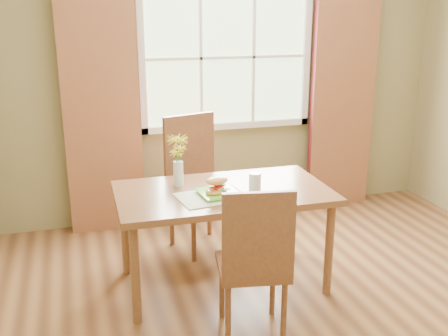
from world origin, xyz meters
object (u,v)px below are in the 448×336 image
object	(u,v)px
water_glass	(255,182)
chair_far	(195,176)
dining_table	(223,200)
croissant_sandwich	(217,186)
flower_vase	(178,156)
chair_near	(255,258)

from	to	relation	value
water_glass	chair_far	bearing A→B (deg)	106.61
dining_table	water_glass	distance (m)	0.26
croissant_sandwich	water_glass	xyz separation A→B (m)	(0.28, 0.04, -0.02)
croissant_sandwich	flower_vase	distance (m)	0.39
dining_table	flower_vase	world-z (taller)	flower_vase
chair_near	flower_vase	world-z (taller)	flower_vase
dining_table	croissant_sandwich	world-z (taller)	croissant_sandwich
dining_table	croissant_sandwich	xyz separation A→B (m)	(-0.08, -0.12, 0.15)
dining_table	chair_far	world-z (taller)	chair_far
chair_far	water_glass	xyz separation A→B (m)	(0.23, -0.79, 0.17)
chair_near	chair_far	xyz separation A→B (m)	(-0.01, 1.42, 0.07)
dining_table	chair_far	bearing A→B (deg)	92.99
dining_table	water_glass	world-z (taller)	water_glass
flower_vase	chair_near	bearing A→B (deg)	-73.40
chair_far	flower_vase	size ratio (longest dim) A/B	2.99
chair_far	croissant_sandwich	bearing A→B (deg)	-109.95
chair_far	water_glass	distance (m)	0.84
chair_near	chair_far	distance (m)	1.42
chair_far	chair_near	bearing A→B (deg)	-106.01
chair_far	dining_table	bearing A→B (deg)	-104.32
dining_table	water_glass	xyz separation A→B (m)	(0.21, -0.08, 0.13)
croissant_sandwich	chair_far	bearing A→B (deg)	66.84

